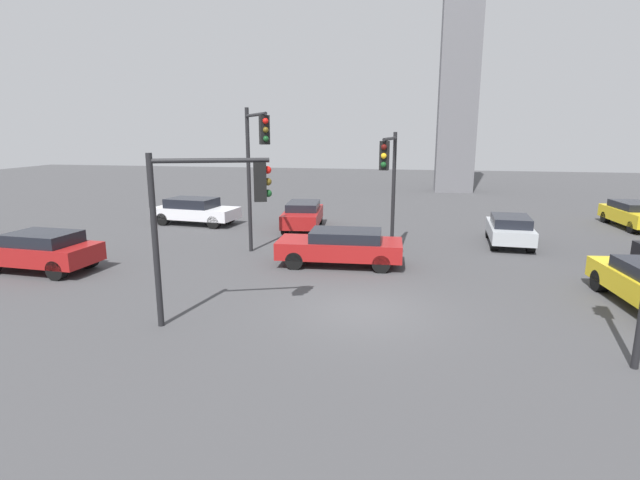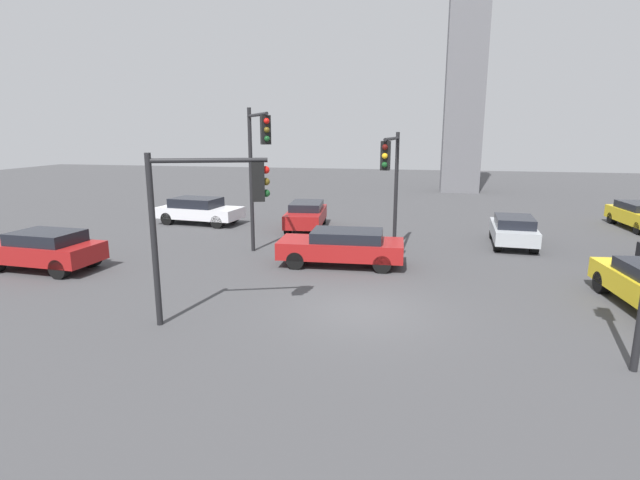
{
  "view_description": "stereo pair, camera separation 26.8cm",
  "coord_description": "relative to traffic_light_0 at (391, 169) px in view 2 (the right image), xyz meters",
  "views": [
    {
      "loc": [
        1.26,
        -13.32,
        5.05
      ],
      "look_at": [
        -1.6,
        1.82,
        1.6
      ],
      "focal_mm": 27.54,
      "sensor_mm": 36.0,
      "label": 1
    },
    {
      "loc": [
        1.52,
        -13.27,
        5.05
      ],
      "look_at": [
        -1.6,
        1.82,
        1.6
      ],
      "focal_mm": 27.54,
      "sensor_mm": 36.0,
      "label": 2
    }
  ],
  "objects": [
    {
      "name": "traffic_light_1",
      "position": [
        -4.13,
        -7.68,
        -0.37
      ],
      "size": [
        2.91,
        1.17,
        4.51
      ],
      "rotation": [
        0.0,
        0.0,
        0.34
      ],
      "color": "black",
      "rests_on": "ground_plane"
    },
    {
      "name": "car_7",
      "position": [
        5.27,
        3.44,
        -2.88
      ],
      "size": [
        2.01,
        4.04,
        1.33
      ],
      "rotation": [
        0.0,
        0.0,
        1.51
      ],
      "color": "#ADB2B7",
      "rests_on": "ground_plane"
    },
    {
      "name": "car_1",
      "position": [
        -4.67,
        5.37,
        -2.86
      ],
      "size": [
        2.22,
        4.48,
        1.38
      ],
      "rotation": [
        0.0,
        0.0,
        -1.47
      ],
      "color": "maroon",
      "rests_on": "ground_plane"
    },
    {
      "name": "car_3",
      "position": [
        -12.35,
        -4.18,
        -2.82
      ],
      "size": [
        4.31,
        2.18,
        1.45
      ],
      "rotation": [
        0.0,
        0.0,
        3.08
      ],
      "color": "maroon",
      "rests_on": "ground_plane"
    },
    {
      "name": "traffic_light_3",
      "position": [
        -5.07,
        -1.08,
        0.56
      ],
      "size": [
        1.82,
        2.95,
        5.95
      ],
      "rotation": [
        0.0,
        0.0,
        -1.04
      ],
      "color": "black",
      "rests_on": "ground_plane"
    },
    {
      "name": "ground_plane",
      "position": [
        -0.35,
        -6.02,
        -3.6
      ],
      "size": [
        105.24,
        105.24,
        0.0
      ],
      "primitive_type": "plane",
      "color": "#424244"
    },
    {
      "name": "car_6",
      "position": [
        -1.68,
        -1.35,
        -2.86
      ],
      "size": [
        4.78,
        2.11,
        1.36
      ],
      "rotation": [
        0.0,
        0.0,
        3.19
      ],
      "color": "maroon",
      "rests_on": "ground_plane"
    },
    {
      "name": "car_5",
      "position": [
        -10.77,
        5.5,
        -2.84
      ],
      "size": [
        4.76,
        2.5,
        1.43
      ],
      "rotation": [
        0.0,
        0.0,
        -0.12
      ],
      "color": "silver",
      "rests_on": "ground_plane"
    },
    {
      "name": "skyline_tower",
      "position": [
        4.26,
        23.82,
        10.06
      ],
      "size": [
        3.05,
        3.05,
        27.32
      ],
      "primitive_type": "cube",
      "color": "slate",
      "rests_on": "ground_plane"
    },
    {
      "name": "traffic_light_0",
      "position": [
        0.0,
        0.0,
        0.0
      ],
      "size": [
        0.45,
        4.27,
        4.98
      ],
      "rotation": [
        0.0,
        0.0,
        -1.62
      ],
      "color": "black",
      "rests_on": "ground_plane"
    }
  ]
}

